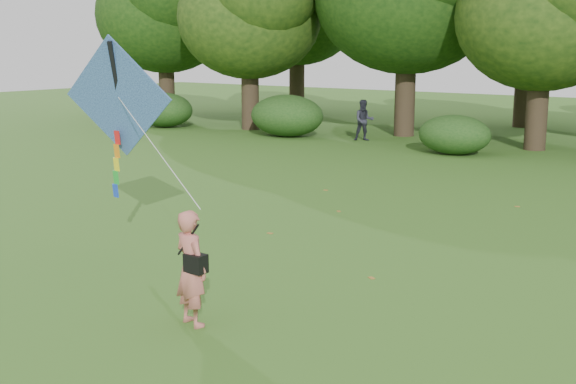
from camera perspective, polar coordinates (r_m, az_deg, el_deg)
The scene contains 7 objects.
ground at distance 10.49m, azimuth -4.57°, elevation -10.12°, with size 100.00×100.00×0.00m, color #265114.
man_kite_flyer at distance 10.16m, azimuth -7.66°, elevation -5.97°, with size 0.60×0.39×1.65m, color #C0665A.
bystander_left at distance 30.03m, azimuth 6.02°, elevation 5.66°, with size 0.82×0.64×1.69m, color #292936.
crossbody_bag at distance 10.03m, azimuth -7.31°, elevation -5.54°, with size 0.43×0.20×0.68m.
flying_kite at distance 13.89m, azimuth -13.27°, elevation 7.13°, with size 5.15×2.50×3.08m.
shrub_band at distance 26.14m, azimuth 20.09°, elevation 4.19°, with size 39.15×3.22×1.88m.
fallen_leaves at distance 14.16m, azimuth 9.08°, elevation -4.44°, with size 9.95×14.10×0.01m.
Camera 1 is at (6.38, -7.37, 3.85)m, focal length 45.00 mm.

